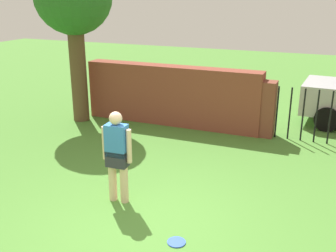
{
  "coord_description": "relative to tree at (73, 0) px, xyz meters",
  "views": [
    {
      "loc": [
        2.48,
        -4.9,
        3.48
      ],
      "look_at": [
        -0.36,
        1.89,
        1.0
      ],
      "focal_mm": 42.93,
      "sensor_mm": 36.0,
      "label": 1
    }
  ],
  "objects": [
    {
      "name": "person",
      "position": [
        3.28,
        -3.69,
        -2.36
      ],
      "size": [
        0.54,
        0.24,
        1.62
      ],
      "rotation": [
        0.0,
        0.0,
        -3.1
      ],
      "color": "beige",
      "rests_on": "ground"
    },
    {
      "name": "frisbee_blue",
      "position": [
        4.66,
        -4.46,
        -3.25
      ],
      "size": [
        0.27,
        0.27,
        0.02
      ],
      "primitive_type": "cylinder",
      "color": "blue",
      "rests_on": "ground"
    },
    {
      "name": "ground_plane",
      "position": [
        3.99,
        -4.22,
        -3.26
      ],
      "size": [
        40.0,
        40.0,
        0.0
      ],
      "primitive_type": "plane",
      "color": "#4C8433"
    },
    {
      "name": "tree",
      "position": [
        0.0,
        0.0,
        0.0
      ],
      "size": [
        2.04,
        2.04,
        4.4
      ],
      "color": "brown",
      "rests_on": "ground"
    },
    {
      "name": "brick_wall",
      "position": [
        2.49,
        0.66,
        -2.46
      ],
      "size": [
        4.87,
        0.5,
        1.6
      ],
      "primitive_type": "cube",
      "color": "brown",
      "rests_on": "ground"
    },
    {
      "name": "fence_gate",
      "position": [
        6.07,
        0.66,
        -2.56
      ],
      "size": [
        2.51,
        0.44,
        1.4
      ],
      "color": "brown",
      "rests_on": "ground"
    }
  ]
}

